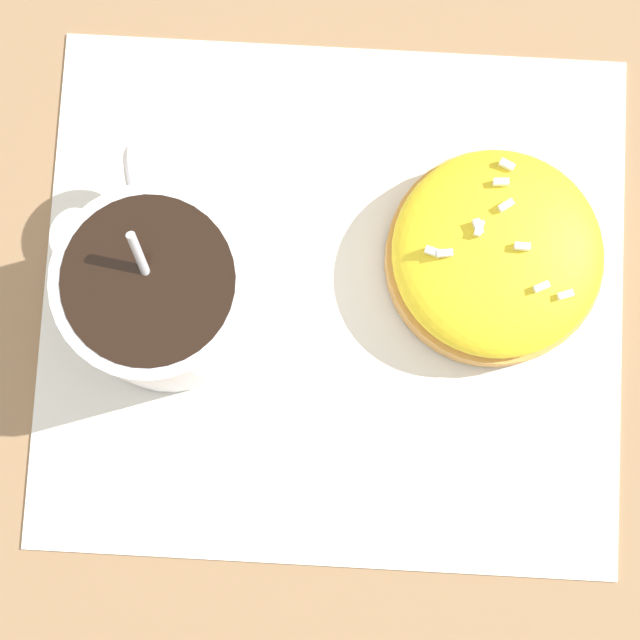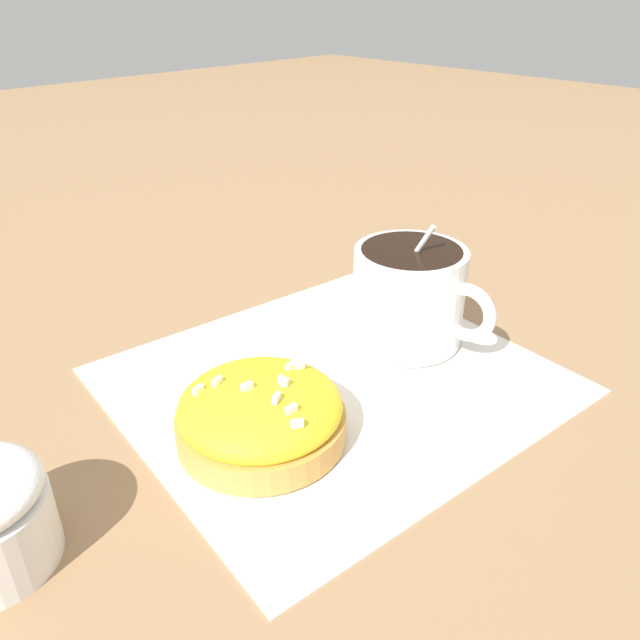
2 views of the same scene
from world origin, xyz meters
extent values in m
plane|color=#93704C|center=(0.00, 0.00, 0.00)|extent=(3.00, 3.00, 0.00)
cube|color=white|center=(0.00, 0.00, 0.00)|extent=(0.31, 0.29, 0.00)
cylinder|color=white|center=(0.08, 0.00, 0.04)|extent=(0.08, 0.08, 0.07)
cylinder|color=black|center=(0.08, 0.00, 0.07)|extent=(0.07, 0.07, 0.01)
torus|color=white|center=(0.09, -0.05, 0.04)|extent=(0.02, 0.05, 0.04)
ellipsoid|color=silver|center=(0.08, -0.02, 0.01)|extent=(0.02, 0.03, 0.01)
cylinder|color=silver|center=(0.08, 0.01, 0.06)|extent=(0.01, 0.05, 0.09)
cylinder|color=#D19347|center=(-0.08, -0.01, 0.01)|extent=(0.10, 0.10, 0.02)
ellipsoid|color=yellow|center=(-0.08, -0.01, 0.03)|extent=(0.10, 0.10, 0.03)
cube|color=white|center=(-0.08, -0.03, 0.04)|extent=(0.01, 0.01, 0.00)
cube|color=white|center=(-0.07, -0.02, 0.04)|extent=(0.01, 0.01, 0.00)
cube|color=white|center=(-0.08, -0.05, 0.04)|extent=(0.01, 0.01, 0.00)
cube|color=white|center=(-0.10, 0.01, 0.04)|extent=(0.01, 0.00, 0.00)
cube|color=white|center=(-0.05, -0.01, 0.04)|extent=(0.01, 0.00, 0.00)
cube|color=white|center=(-0.07, -0.02, 0.04)|extent=(0.00, 0.01, 0.00)
cube|color=white|center=(-0.08, -0.04, 0.04)|extent=(0.01, 0.00, 0.00)
cube|color=white|center=(-0.05, -0.01, 0.04)|extent=(0.01, 0.01, 0.00)
cube|color=white|center=(-0.09, -0.01, 0.04)|extent=(0.01, 0.00, 0.00)
cube|color=white|center=(-0.09, 0.01, 0.04)|extent=(0.01, 0.01, 0.00)
camera|label=1|loc=(0.01, 0.08, 0.52)|focal=60.00mm
camera|label=2|loc=(-0.26, -0.26, 0.25)|focal=35.00mm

